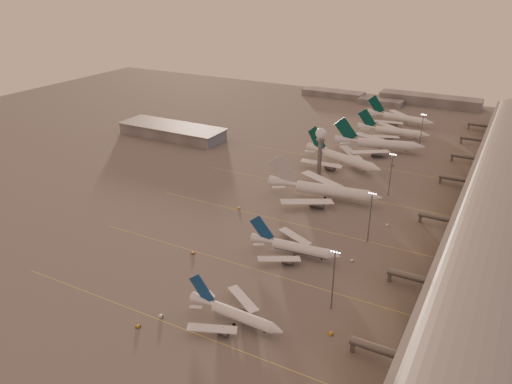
% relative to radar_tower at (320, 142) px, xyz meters
% --- Properties ---
extents(ground, '(700.00, 700.00, 0.00)m').
position_rel_radar_tower_xyz_m(ground, '(-5.00, -120.00, -20.95)').
color(ground, '#5C5A59').
rests_on(ground, ground).
extents(taxiway_markings, '(180.00, 185.25, 0.02)m').
position_rel_radar_tower_xyz_m(taxiway_markings, '(25.00, -64.00, -20.94)').
color(taxiway_markings, '#D7CA4C').
rests_on(taxiway_markings, ground).
extents(terminal, '(57.00, 362.00, 23.04)m').
position_rel_radar_tower_xyz_m(terminal, '(102.88, -9.91, -10.43)').
color(terminal, black).
rests_on(terminal, ground).
extents(hangar, '(82.00, 27.00, 8.50)m').
position_rel_radar_tower_xyz_m(hangar, '(-125.00, 20.00, -16.63)').
color(hangar, slate).
rests_on(hangar, ground).
extents(radar_tower, '(6.40, 6.40, 31.10)m').
position_rel_radar_tower_xyz_m(radar_tower, '(0.00, 0.00, 0.00)').
color(radar_tower, slate).
rests_on(radar_tower, ground).
extents(mast_a, '(3.60, 0.56, 25.00)m').
position_rel_radar_tower_xyz_m(mast_a, '(53.00, -120.00, -7.21)').
color(mast_a, slate).
rests_on(mast_a, ground).
extents(mast_b, '(3.60, 0.56, 25.00)m').
position_rel_radar_tower_xyz_m(mast_b, '(50.00, -65.00, -7.21)').
color(mast_b, slate).
rests_on(mast_b, ground).
extents(mast_c, '(3.60, 0.56, 25.00)m').
position_rel_radar_tower_xyz_m(mast_c, '(45.00, -10.00, -7.21)').
color(mast_c, slate).
rests_on(mast_c, ground).
extents(mast_d, '(3.60, 0.56, 25.00)m').
position_rel_radar_tower_xyz_m(mast_d, '(43.00, 80.00, -7.21)').
color(mast_d, slate).
rests_on(mast_d, ground).
extents(distant_horizon, '(165.00, 37.50, 9.00)m').
position_rel_radar_tower_xyz_m(distant_horizon, '(-2.38, 205.14, -17.06)').
color(distant_horizon, slate).
rests_on(distant_horizon, ground).
extents(narrowbody_near, '(38.60, 30.78, 15.07)m').
position_rel_radar_tower_xyz_m(narrowbody_near, '(26.32, -143.58, -17.90)').
color(narrowbody_near, white).
rests_on(narrowbody_near, ground).
extents(narrowbody_mid, '(41.24, 32.80, 16.12)m').
position_rel_radar_tower_xyz_m(narrowbody_mid, '(25.55, -92.09, -17.69)').
color(narrowbody_mid, white).
rests_on(narrowbody_mid, ground).
extents(widebody_white, '(62.67, 49.92, 22.10)m').
position_rel_radar_tower_xyz_m(widebody_white, '(15.37, -30.72, -17.12)').
color(widebody_white, white).
rests_on(widebody_white, ground).
extents(greentail_a, '(55.95, 44.44, 21.12)m').
position_rel_radar_tower_xyz_m(greentail_a, '(7.33, 21.68, -17.22)').
color(greentail_a, white).
rests_on(greentail_a, ground).
extents(greentail_b, '(60.28, 48.14, 22.24)m').
position_rel_radar_tower_xyz_m(greentail_b, '(19.73, 60.73, -17.02)').
color(greentail_b, white).
rests_on(greentail_b, ground).
extents(greentail_c, '(53.61, 43.24, 19.46)m').
position_rel_radar_tower_xyz_m(greentail_c, '(20.24, 96.61, -17.51)').
color(greentail_c, white).
rests_on(greentail_c, ground).
extents(greentail_d, '(55.84, 44.80, 20.36)m').
position_rel_radar_tower_xyz_m(greentail_d, '(15.81, 134.94, -17.35)').
color(greentail_d, white).
rests_on(greentail_d, ground).
extents(gsv_truck_a, '(6.07, 3.01, 2.34)m').
position_rel_radar_tower_xyz_m(gsv_truck_a, '(1.75, -153.58, -19.75)').
color(gsv_truck_a, white).
rests_on(gsv_truck_a, ground).
extents(gsv_tug_near, '(2.44, 3.41, 0.89)m').
position_rel_radar_tower_xyz_m(gsv_tug_near, '(-2.14, -161.93, -20.49)').
color(gsv_tug_near, gold).
rests_on(gsv_tug_near, ground).
extents(gsv_catering_a, '(5.57, 3.79, 4.20)m').
position_rel_radar_tower_xyz_m(gsv_catering_a, '(58.23, -133.73, -18.85)').
color(gsv_catering_a, gold).
rests_on(gsv_catering_a, ground).
extents(gsv_tug_mid, '(3.63, 2.87, 0.90)m').
position_rel_radar_tower_xyz_m(gsv_tug_mid, '(-13.94, -112.28, -20.48)').
color(gsv_tug_mid, gold).
rests_on(gsv_tug_mid, ground).
extents(gsv_truck_b, '(5.32, 2.67, 2.05)m').
position_rel_radar_tower_xyz_m(gsv_truck_b, '(49.65, -85.18, -19.90)').
color(gsv_truck_b, white).
rests_on(gsv_truck_b, ground).
extents(gsv_truck_c, '(5.68, 3.76, 2.16)m').
position_rel_radar_tower_xyz_m(gsv_truck_c, '(-18.42, -63.72, -19.85)').
color(gsv_truck_c, gold).
rests_on(gsv_truck_c, ground).
extents(gsv_catering_b, '(5.09, 3.17, 3.87)m').
position_rel_radar_tower_xyz_m(gsv_catering_b, '(54.16, -45.89, -19.01)').
color(gsv_catering_b, white).
rests_on(gsv_catering_b, ground).
extents(gsv_truck_d, '(3.23, 6.40, 2.46)m').
position_rel_radar_tower_xyz_m(gsv_truck_d, '(-32.78, 13.37, -19.69)').
color(gsv_truck_d, white).
rests_on(gsv_truck_d, ground).
extents(gsv_tug_hangar, '(3.79, 3.17, 0.93)m').
position_rel_radar_tower_xyz_m(gsv_tug_hangar, '(35.13, 37.26, -20.47)').
color(gsv_tug_hangar, gold).
rests_on(gsv_tug_hangar, ground).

